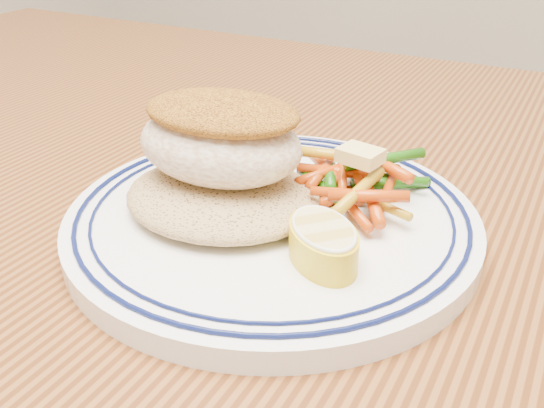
{
  "coord_description": "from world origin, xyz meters",
  "views": [
    {
      "loc": [
        0.17,
        -0.33,
        0.95
      ],
      "look_at": [
        0.01,
        -0.03,
        0.77
      ],
      "focal_mm": 40.0,
      "sensor_mm": 36.0,
      "label": 1
    }
  ],
  "objects": [
    {
      "name": "butter_pat",
      "position": [
        0.05,
        0.01,
        0.8
      ],
      "size": [
        0.03,
        0.02,
        0.01
      ],
      "primitive_type": "cube",
      "rotation": [
        0.0,
        0.0,
        -0.19
      ],
      "color": "#FEE07C",
      "rests_on": "vegetable_pile"
    },
    {
      "name": "rice_pilaf",
      "position": [
        -0.02,
        -0.04,
        0.78
      ],
      "size": [
        0.13,
        0.11,
        0.02
      ],
      "primitive_type": "ellipsoid",
      "color": "#A38251",
      "rests_on": "plate"
    },
    {
      "name": "lemon_wedge",
      "position": [
        0.06,
        -0.07,
        0.78
      ],
      "size": [
        0.07,
        0.07,
        0.02
      ],
      "color": "yellow",
      "rests_on": "plate"
    },
    {
      "name": "dining_table",
      "position": [
        0.0,
        0.0,
        0.65
      ],
      "size": [
        1.5,
        0.9,
        0.75
      ],
      "color": "#512910",
      "rests_on": "ground"
    },
    {
      "name": "vegetable_pile",
      "position": [
        0.05,
        0.01,
        0.78
      ],
      "size": [
        0.1,
        0.11,
        0.03
      ],
      "color": "#BB3C09",
      "rests_on": "plate"
    },
    {
      "name": "plate",
      "position": [
        0.01,
        -0.03,
        0.76
      ],
      "size": [
        0.26,
        0.26,
        0.02
      ],
      "color": "white",
      "rests_on": "dining_table"
    },
    {
      "name": "fish_fillet",
      "position": [
        -0.03,
        -0.03,
        0.81
      ],
      "size": [
        0.11,
        0.08,
        0.06
      ],
      "color": "beige",
      "rests_on": "rice_pilaf"
    }
  ]
}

